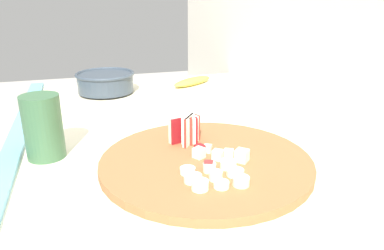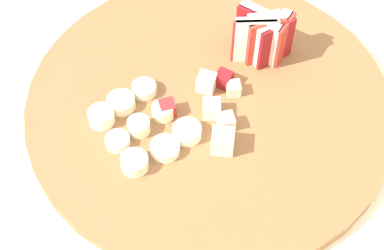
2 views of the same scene
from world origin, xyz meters
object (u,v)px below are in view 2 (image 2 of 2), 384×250
at_px(apple_wedge_fan, 265,37).
at_px(banana_slice_rows, 141,126).
at_px(apple_dice_pile, 214,109).
at_px(cutting_board, 209,102).

bearing_deg(apple_wedge_fan, banana_slice_rows, -0.81).
relative_size(apple_dice_pile, banana_slice_rows, 0.95).
xyz_separation_m(apple_dice_pile, banana_slice_rows, (0.07, -0.03, -0.00)).
distance_m(apple_wedge_fan, banana_slice_rows, 0.17).
bearing_deg(cutting_board, apple_dice_pile, 61.70).
bearing_deg(apple_dice_pile, cutting_board, -118.30).
bearing_deg(banana_slice_rows, cutting_board, 171.98).
relative_size(cutting_board, apple_dice_pile, 3.97).
bearing_deg(apple_wedge_fan, apple_dice_pile, 16.58).
xyz_separation_m(apple_wedge_fan, banana_slice_rows, (0.17, -0.00, -0.02)).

